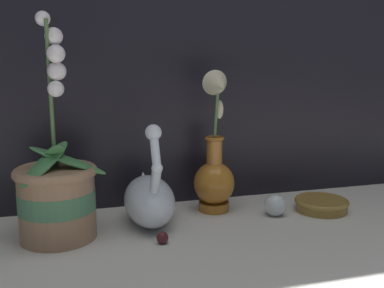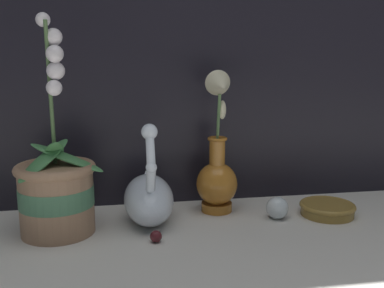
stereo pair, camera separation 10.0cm
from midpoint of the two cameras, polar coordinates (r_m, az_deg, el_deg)
name	(u,v)px [view 1 (the left image)]	position (r m, az deg, el deg)	size (l,w,h in m)	color
ground_plane	(212,242)	(0.93, -0.55, -12.36)	(2.80, 2.80, 0.00)	beige
orchid_potted_plant	(57,193)	(0.98, -19.67, -5.89)	(0.19, 0.19, 0.46)	#9E7556
swan_figurine	(149,198)	(1.02, -8.31, -6.84)	(0.11, 0.22, 0.24)	silver
blue_vase	(215,167)	(1.08, 0.27, -2.97)	(0.10, 0.12, 0.34)	#B26B23
glass_sphere	(275,205)	(1.08, 7.88, -7.73)	(0.05, 0.05, 0.05)	silver
amber_dish	(321,204)	(1.14, 13.70, -7.42)	(0.13, 0.13, 0.03)	olive
glass_bauble	(162,238)	(0.93, -6.95, -11.80)	(0.02, 0.02, 0.02)	#4C191E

